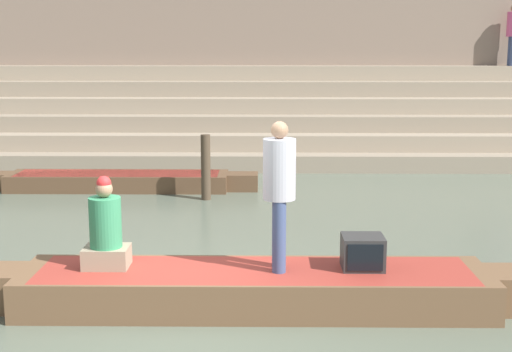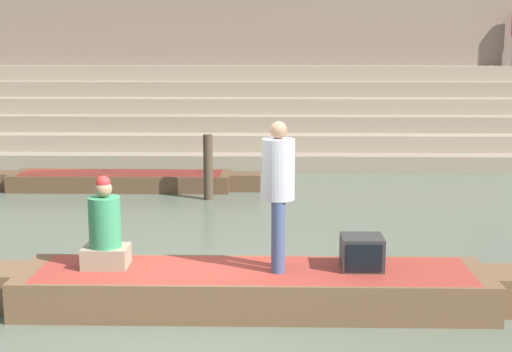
% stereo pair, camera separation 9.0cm
% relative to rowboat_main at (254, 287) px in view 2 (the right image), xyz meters
% --- Properties ---
extents(ground_plane, '(120.00, 120.00, 0.00)m').
position_rel_rowboat_main_xyz_m(ground_plane, '(-0.87, 0.07, -0.24)').
color(ground_plane, '#566051').
extents(ghat_steps, '(36.00, 3.94, 2.47)m').
position_rel_rowboat_main_xyz_m(ghat_steps, '(-0.87, 11.45, 0.65)').
color(ghat_steps, gray).
rests_on(ghat_steps, ground).
extents(back_wall, '(34.20, 1.28, 6.79)m').
position_rel_rowboat_main_xyz_m(back_wall, '(-0.87, 13.47, 3.12)').
color(back_wall, '#7F6B5B').
rests_on(back_wall, ground).
extents(rowboat_main, '(7.03, 1.32, 0.46)m').
position_rel_rowboat_main_xyz_m(rowboat_main, '(0.00, 0.00, 0.00)').
color(rowboat_main, brown).
rests_on(rowboat_main, ground).
extents(person_standing, '(0.38, 0.38, 1.75)m').
position_rel_rowboat_main_xyz_m(person_standing, '(0.28, 0.03, 1.21)').
color(person_standing, '#3D4C75').
rests_on(person_standing, rowboat_main).
extents(person_rowing, '(0.53, 0.41, 1.10)m').
position_rel_rowboat_main_xyz_m(person_rowing, '(-1.76, 0.10, 0.64)').
color(person_rowing, gray).
rests_on(person_rowing, rowboat_main).
extents(tv_set, '(0.49, 0.46, 0.39)m').
position_rel_rowboat_main_xyz_m(tv_set, '(1.27, 0.09, 0.41)').
color(tv_set, '#2D2D2D').
rests_on(tv_set, rowboat_main).
extents(moored_boat_shore, '(5.99, 1.02, 0.36)m').
position_rel_rowboat_main_xyz_m(moored_boat_shore, '(-3.02, 6.95, -0.05)').
color(moored_boat_shore, brown).
rests_on(moored_boat_shore, ground).
extents(mooring_post, '(0.19, 0.19, 1.31)m').
position_rel_rowboat_main_xyz_m(mooring_post, '(-1.06, 5.97, 0.41)').
color(mooring_post, '#473828').
rests_on(mooring_post, ground).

